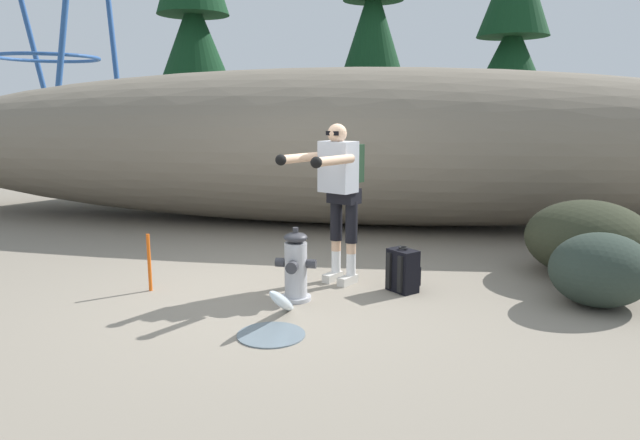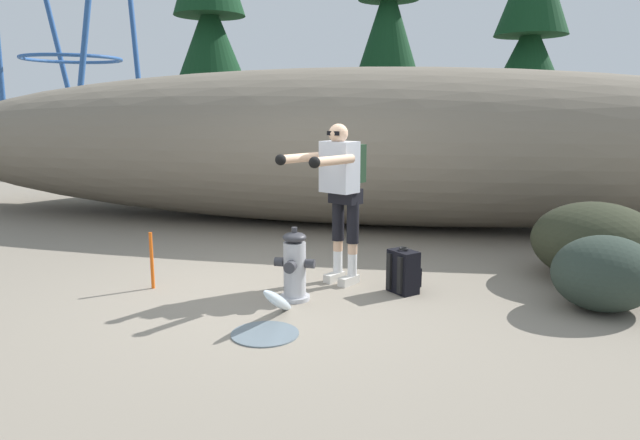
{
  "view_description": "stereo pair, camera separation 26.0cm",
  "coord_description": "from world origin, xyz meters",
  "px_view_note": "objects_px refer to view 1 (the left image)",
  "views": [
    {
      "loc": [
        1.43,
        -5.5,
        1.85
      ],
      "look_at": [
        0.39,
        0.11,
        0.75
      ],
      "focal_mm": 32.49,
      "sensor_mm": 36.0,
      "label": 1
    },
    {
      "loc": [
        1.69,
        -5.45,
        1.85
      ],
      "look_at": [
        0.39,
        0.11,
        0.75
      ],
      "focal_mm": 32.49,
      "sensor_mm": 36.0,
      "label": 2
    }
  ],
  "objects_px": {
    "spare_backpack": "(403,271)",
    "boulder_large": "(588,239)",
    "boulder_mid": "(601,270)",
    "utility_worker": "(339,183)",
    "fire_hydrant": "(296,267)",
    "survey_stake": "(149,263)"
  },
  "relations": [
    {
      "from": "spare_backpack",
      "to": "boulder_large",
      "type": "xyz_separation_m",
      "value": [
        1.99,
        0.94,
        0.21
      ]
    },
    {
      "from": "boulder_large",
      "to": "boulder_mid",
      "type": "bearing_deg",
      "value": -97.33
    },
    {
      "from": "utility_worker",
      "to": "spare_backpack",
      "type": "distance_m",
      "value": 1.12
    },
    {
      "from": "fire_hydrant",
      "to": "boulder_mid",
      "type": "distance_m",
      "value": 2.9
    },
    {
      "from": "utility_worker",
      "to": "boulder_mid",
      "type": "height_order",
      "value": "utility_worker"
    },
    {
      "from": "spare_backpack",
      "to": "survey_stake",
      "type": "xyz_separation_m",
      "value": [
        -2.56,
        -0.46,
        0.08
      ]
    },
    {
      "from": "spare_backpack",
      "to": "boulder_mid",
      "type": "relative_size",
      "value": 0.48
    },
    {
      "from": "utility_worker",
      "to": "boulder_large",
      "type": "bearing_deg",
      "value": 133.96
    },
    {
      "from": "fire_hydrant",
      "to": "spare_backpack",
      "type": "height_order",
      "value": "fire_hydrant"
    },
    {
      "from": "spare_backpack",
      "to": "boulder_large",
      "type": "distance_m",
      "value": 2.21
    },
    {
      "from": "boulder_large",
      "to": "survey_stake",
      "type": "distance_m",
      "value": 4.77
    },
    {
      "from": "utility_worker",
      "to": "boulder_large",
      "type": "height_order",
      "value": "utility_worker"
    },
    {
      "from": "boulder_large",
      "to": "survey_stake",
      "type": "bearing_deg",
      "value": -162.91
    },
    {
      "from": "spare_backpack",
      "to": "boulder_mid",
      "type": "bearing_deg",
      "value": -48.69
    },
    {
      "from": "fire_hydrant",
      "to": "utility_worker",
      "type": "bearing_deg",
      "value": 62.54
    },
    {
      "from": "boulder_large",
      "to": "boulder_mid",
      "type": "xyz_separation_m",
      "value": [
        -0.13,
        -1.03,
        -0.08
      ]
    },
    {
      "from": "boulder_mid",
      "to": "survey_stake",
      "type": "height_order",
      "value": "boulder_mid"
    },
    {
      "from": "spare_backpack",
      "to": "boulder_mid",
      "type": "xyz_separation_m",
      "value": [
        1.86,
        -0.09,
        0.13
      ]
    },
    {
      "from": "fire_hydrant",
      "to": "boulder_mid",
      "type": "height_order",
      "value": "fire_hydrant"
    },
    {
      "from": "spare_backpack",
      "to": "boulder_large",
      "type": "relative_size",
      "value": 0.35
    },
    {
      "from": "fire_hydrant",
      "to": "boulder_large",
      "type": "distance_m",
      "value": 3.33
    },
    {
      "from": "boulder_large",
      "to": "fire_hydrant",
      "type": "bearing_deg",
      "value": -154.86
    }
  ]
}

